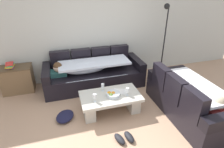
% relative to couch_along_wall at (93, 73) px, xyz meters
% --- Properties ---
extents(ground_plane, '(14.00, 14.00, 0.00)m').
position_rel_couch_along_wall_xyz_m(ground_plane, '(0.20, -1.62, -0.33)').
color(ground_plane, tan).
extents(back_wall, '(9.00, 0.10, 2.70)m').
position_rel_couch_along_wall_xyz_m(back_wall, '(0.20, 0.53, 1.02)').
color(back_wall, beige).
rests_on(back_wall, ground_plane).
extents(couch_along_wall, '(2.43, 0.92, 0.88)m').
position_rel_couch_along_wall_xyz_m(couch_along_wall, '(0.00, 0.00, 0.00)').
color(couch_along_wall, black).
rests_on(couch_along_wall, ground_plane).
extents(couch_near_window, '(0.92, 1.87, 0.88)m').
position_rel_couch_along_wall_xyz_m(couch_near_window, '(1.59, -1.68, 0.01)').
color(couch_near_window, black).
rests_on(couch_near_window, ground_plane).
extents(coffee_table, '(1.20, 0.68, 0.38)m').
position_rel_couch_along_wall_xyz_m(coffee_table, '(0.14, -1.15, -0.09)').
color(coffee_table, beige).
rests_on(coffee_table, ground_plane).
extents(fruit_bowl, '(0.28, 0.28, 0.10)m').
position_rel_couch_along_wall_xyz_m(fruit_bowl, '(0.17, -1.19, 0.09)').
color(fruit_bowl, silver).
rests_on(fruit_bowl, coffee_table).
extents(wine_glass_near_left, '(0.07, 0.07, 0.17)m').
position_rel_couch_along_wall_xyz_m(wine_glass_near_left, '(-0.20, -1.28, 0.17)').
color(wine_glass_near_left, silver).
rests_on(wine_glass_near_left, coffee_table).
extents(wine_glass_near_right, '(0.07, 0.07, 0.17)m').
position_rel_couch_along_wall_xyz_m(wine_glass_near_right, '(0.46, -1.25, 0.17)').
color(wine_glass_near_right, silver).
rests_on(wine_glass_near_right, coffee_table).
extents(wine_glass_far_back, '(0.07, 0.07, 0.17)m').
position_rel_couch_along_wall_xyz_m(wine_glass_far_back, '(0.03, -0.95, 0.17)').
color(wine_glass_far_back, silver).
rests_on(wine_glass_far_back, coffee_table).
extents(open_magazine, '(0.34, 0.30, 0.01)m').
position_rel_couch_along_wall_xyz_m(open_magazine, '(0.37, -1.09, 0.06)').
color(open_magazine, white).
rests_on(open_magazine, coffee_table).
extents(side_cabinet, '(0.72, 0.44, 0.64)m').
position_rel_couch_along_wall_xyz_m(side_cabinet, '(-1.78, 0.23, -0.01)').
color(side_cabinet, brown).
rests_on(side_cabinet, ground_plane).
extents(book_stack_on_cabinet, '(0.18, 0.23, 0.11)m').
position_rel_couch_along_wall_xyz_m(book_stack_on_cabinet, '(-1.86, 0.22, 0.37)').
color(book_stack_on_cabinet, '#72337F').
rests_on(book_stack_on_cabinet, side_cabinet).
extents(floor_lamp, '(0.33, 0.31, 1.95)m').
position_rel_couch_along_wall_xyz_m(floor_lamp, '(1.95, 0.03, 0.79)').
color(floor_lamp, black).
rests_on(floor_lamp, ground_plane).
extents(pair_of_shoes, '(0.34, 0.29, 0.09)m').
position_rel_couch_along_wall_xyz_m(pair_of_shoes, '(0.14, -1.98, -0.28)').
color(pair_of_shoes, black).
rests_on(pair_of_shoes, ground_plane).
extents(crumpled_garment, '(0.47, 0.51, 0.12)m').
position_rel_couch_along_wall_xyz_m(crumpled_garment, '(-0.79, -1.15, -0.27)').
color(crumpled_garment, '#191933').
rests_on(crumpled_garment, ground_plane).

